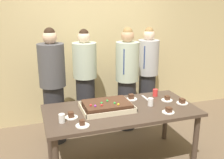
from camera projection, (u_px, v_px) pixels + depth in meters
The scene contains 17 objects.
interior_back_panel at pixel (89, 35), 4.53m from camera, with size 8.00×0.12×3.00m, color #CCB784.
party_table at pixel (121, 115), 3.30m from camera, with size 1.90×0.92×0.76m.
sheet_cake at pixel (107, 106), 3.25m from camera, with size 0.63×0.45×0.12m.
plated_slice_near_left at pixel (131, 98), 3.60m from camera, with size 0.15×0.15×0.08m.
plated_slice_near_right at pixel (167, 99), 3.56m from camera, with size 0.15×0.15×0.06m.
plated_slice_far_left at pixel (82, 124), 2.82m from camera, with size 0.15×0.15×0.07m.
plated_slice_far_right at pixel (182, 102), 3.45m from camera, with size 0.15×0.15×0.07m.
plated_slice_center_front at pixel (71, 116), 3.02m from camera, with size 0.15×0.15×0.07m.
plated_slice_center_back at pixel (169, 111), 3.17m from camera, with size 0.15×0.15×0.07m.
drink_cup_nearest at pixel (155, 93), 3.72m from camera, with size 0.07×0.07×0.10m, color red.
drink_cup_middle at pixel (151, 102), 3.37m from camera, with size 0.07×0.07×0.10m, color white.
drink_cup_far_end at pixel (62, 118), 2.90m from camera, with size 0.07×0.07×0.10m, color white.
cake_server_utensil at pixel (145, 98), 3.65m from camera, with size 0.03×0.20×0.01m, color silver.
person_serving_front at pixel (85, 80), 4.20m from camera, with size 0.38×0.38×1.66m.
person_green_shirt_behind at pixel (53, 86), 3.79m from camera, with size 0.37×0.37×1.72m.
person_striped_tie_right at pixel (148, 73), 4.62m from camera, with size 0.37×0.37×1.65m.
person_far_right_suit at pixel (127, 79), 4.22m from camera, with size 0.37×0.37×1.68m.
Camera 1 is at (-1.06, -2.85, 2.04)m, focal length 42.00 mm.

